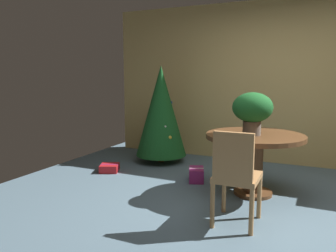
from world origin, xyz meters
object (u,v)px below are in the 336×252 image
(holiday_tree, at_px, (161,111))
(gift_box_red, at_px, (109,168))
(wooden_chair_near, at_px, (236,174))
(flower_vase, at_px, (253,109))
(gift_box_purple, at_px, (196,175))
(round_dining_table, at_px, (255,148))

(holiday_tree, height_order, gift_box_red, holiday_tree)
(wooden_chair_near, xyz_separation_m, holiday_tree, (-1.68, 1.88, 0.34))
(wooden_chair_near, distance_m, gift_box_red, 2.41)
(flower_vase, bearing_deg, gift_box_red, 175.92)
(holiday_tree, height_order, gift_box_purple, holiday_tree)
(holiday_tree, xyz_separation_m, gift_box_red, (-0.45, -0.85, -0.79))
(flower_vase, xyz_separation_m, holiday_tree, (-1.65, 1.00, -0.19))
(round_dining_table, bearing_deg, wooden_chair_near, -90.00)
(flower_vase, relative_size, gift_box_red, 1.42)
(round_dining_table, distance_m, wooden_chair_near, 0.95)
(flower_vase, xyz_separation_m, wooden_chair_near, (0.03, -0.88, -0.52))
(flower_vase, distance_m, gift_box_purple, 1.25)
(wooden_chair_near, bearing_deg, round_dining_table, 90.00)
(round_dining_table, relative_size, holiday_tree, 0.72)
(holiday_tree, bearing_deg, flower_vase, -31.19)
(round_dining_table, height_order, holiday_tree, holiday_tree)
(round_dining_table, relative_size, gift_box_purple, 3.19)
(gift_box_red, bearing_deg, flower_vase, -4.08)
(gift_box_red, bearing_deg, wooden_chair_near, -25.90)
(flower_vase, bearing_deg, gift_box_purple, 160.83)
(round_dining_table, xyz_separation_m, flower_vase, (-0.03, -0.06, 0.47))
(round_dining_table, xyz_separation_m, gift_box_purple, (-0.79, 0.20, -0.48))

